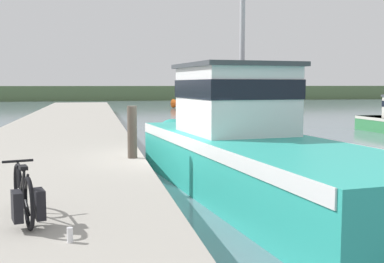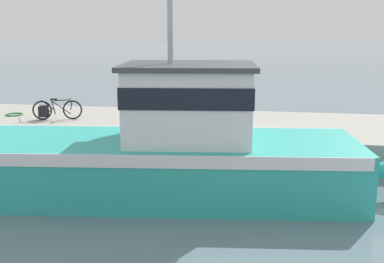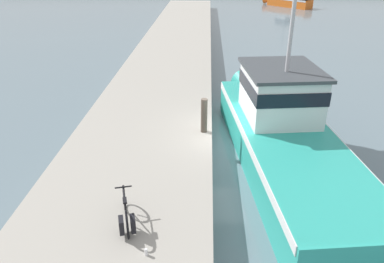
{
  "view_description": "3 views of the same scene",
  "coord_description": "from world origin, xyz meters",
  "px_view_note": "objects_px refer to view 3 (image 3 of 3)",
  "views": [
    {
      "loc": [
        -1.99,
        -12.33,
        2.83
      ],
      "look_at": [
        -0.12,
        -3.04,
        1.9
      ],
      "focal_mm": 45.0,
      "sensor_mm": 36.0,
      "label": 1
    },
    {
      "loc": [
        13.48,
        2.5,
        4.26
      ],
      "look_at": [
        0.6,
        0.3,
        1.45
      ],
      "focal_mm": 45.0,
      "sensor_mm": 36.0,
      "label": 2
    },
    {
      "loc": [
        -0.98,
        -13.01,
        7.37
      ],
      "look_at": [
        -1.48,
        -1.35,
        1.61
      ],
      "focal_mm": 35.0,
      "sensor_mm": 36.0,
      "label": 3
    }
  ],
  "objects_px": {
    "bicycle_touring": "(126,215)",
    "mooring_post": "(204,116)",
    "boat_green_anchored": "(287,0)",
    "fishing_boat_main": "(283,131)",
    "water_bottle_by_bike": "(146,252)"
  },
  "relations": [
    {
      "from": "bicycle_touring",
      "to": "mooring_post",
      "type": "distance_m",
      "value": 5.9
    },
    {
      "from": "mooring_post",
      "to": "water_bottle_by_bike",
      "type": "distance_m",
      "value": 6.71
    },
    {
      "from": "bicycle_touring",
      "to": "mooring_post",
      "type": "height_order",
      "value": "mooring_post"
    },
    {
      "from": "bicycle_touring",
      "to": "water_bottle_by_bike",
      "type": "xyz_separation_m",
      "value": [
        0.65,
        -0.99,
        -0.27
      ]
    },
    {
      "from": "fishing_boat_main",
      "to": "water_bottle_by_bike",
      "type": "bearing_deg",
      "value": -131.19
    },
    {
      "from": "mooring_post",
      "to": "water_bottle_by_bike",
      "type": "bearing_deg",
      "value": -100.77
    },
    {
      "from": "fishing_boat_main",
      "to": "boat_green_anchored",
      "type": "relative_size",
      "value": 2.11
    },
    {
      "from": "bicycle_touring",
      "to": "water_bottle_by_bike",
      "type": "bearing_deg",
      "value": -72.25
    },
    {
      "from": "bicycle_touring",
      "to": "boat_green_anchored",
      "type": "bearing_deg",
      "value": 59.56
    },
    {
      "from": "boat_green_anchored",
      "to": "bicycle_touring",
      "type": "height_order",
      "value": "boat_green_anchored"
    },
    {
      "from": "fishing_boat_main",
      "to": "boat_green_anchored",
      "type": "bearing_deg",
      "value": 72.37
    },
    {
      "from": "bicycle_touring",
      "to": "mooring_post",
      "type": "relative_size",
      "value": 1.31
    },
    {
      "from": "boat_green_anchored",
      "to": "water_bottle_by_bike",
      "type": "xyz_separation_m",
      "value": [
        -12.16,
        -48.18,
        0.14
      ]
    },
    {
      "from": "boat_green_anchored",
      "to": "water_bottle_by_bike",
      "type": "bearing_deg",
      "value": -147.22
    },
    {
      "from": "fishing_boat_main",
      "to": "bicycle_touring",
      "type": "bearing_deg",
      "value": -140.07
    }
  ]
}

